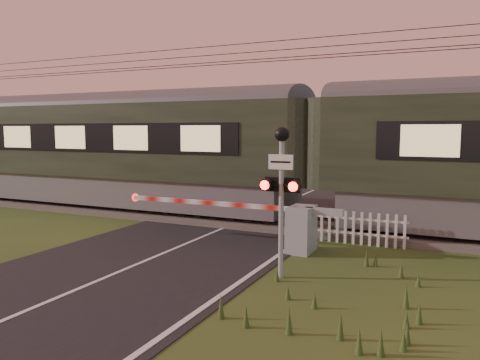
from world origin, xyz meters
The scene contains 8 objects.
ground centered at (0.00, 0.00, 0.00)m, with size 160.00×160.00×0.00m, color #2C451A.
road centered at (0.02, -0.23, 0.01)m, with size 6.00×140.00×0.03m.
track_bed centered at (0.00, 6.50, 0.07)m, with size 140.00×3.40×0.39m.
overhead_wires centered at (0.00, 6.50, 5.72)m, with size 120.00×0.62×0.62m.
train centered at (2.62, 6.50, 2.45)m, with size 46.48×3.21×4.34m.
boom_gate centered at (2.89, 3.19, 0.67)m, with size 6.53×0.93×1.23m.
crossing_signal centered at (3.39, 0.95, 2.24)m, with size 0.83×0.35×3.25m.
picket_fence centered at (4.33, 4.60, 0.47)m, with size 2.71×0.08×0.93m.
Camera 1 is at (6.75, -8.35, 3.19)m, focal length 35.00 mm.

